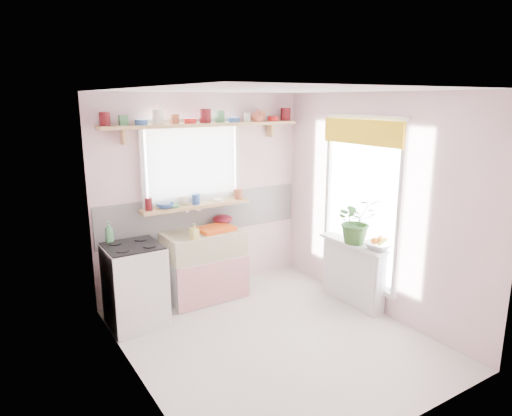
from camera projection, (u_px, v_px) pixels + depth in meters
room at (279, 189)px, 5.47m from camera, size 3.20×3.20×3.20m
sink_unit at (204, 264)px, 5.63m from camera, size 0.95×0.65×1.11m
cooker at (135, 285)px, 4.93m from camera, size 0.58×0.58×0.93m
radiator_ledge at (353, 271)px, 5.49m from camera, size 0.22×0.95×0.78m
windowsill at (196, 206)px, 5.62m from camera, size 1.40×0.22×0.04m
pine_shelf at (206, 125)px, 5.46m from camera, size 2.52×0.24×0.04m
shelf_crockery at (204, 118)px, 5.43m from camera, size 2.47×0.11×0.12m
sill_crockery at (196, 200)px, 5.60m from camera, size 1.35×0.11×0.12m
dish_tray at (215, 229)px, 5.59m from camera, size 0.47×0.37×0.04m
colander at (223, 219)px, 5.88m from camera, size 0.28×0.28×0.12m
jade_plant at (357, 221)px, 5.29m from camera, size 0.59×0.55×0.54m
fruit_bowl at (379, 246)px, 5.13m from camera, size 0.35×0.35×0.08m
herb_pot at (350, 234)px, 5.32m from camera, size 0.13×0.11×0.22m
soap_bottle_sink at (194, 231)px, 5.24m from camera, size 0.10×0.10×0.18m
sill_cup at (183, 200)px, 5.57m from camera, size 0.18×0.18×0.11m
sill_bowl at (165, 206)px, 5.40m from camera, size 0.23×0.23×0.06m
shelf_vase at (257, 115)px, 5.74m from camera, size 0.17×0.17×0.17m
cooker_bottle at (109, 232)px, 4.88m from camera, size 0.11×0.11×0.23m
fruit at (379, 240)px, 5.12m from camera, size 0.20×0.14×0.10m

